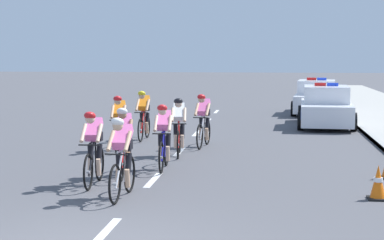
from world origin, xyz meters
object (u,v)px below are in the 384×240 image
Objects in this scene: cyclist_fourth at (164,136)px; cyclist_seventh at (203,120)px; cyclist_third at (124,141)px; cyclist_eighth at (144,115)px; cyclist_fifth at (179,126)px; police_car_nearest at (326,108)px; police_car_second at (316,98)px; cyclist_second at (94,147)px; cyclist_lead at (122,156)px; cyclist_sixth at (119,122)px; traffic_cone_mid at (378,183)px.

cyclist_fourth is 3.69m from cyclist_seventh.
cyclist_third and cyclist_eighth have the same top height.
police_car_nearest reaches higher than cyclist_fifth.
police_car_second is (3.89, 10.63, -0.11)m from cyclist_seventh.
cyclist_third is 1.00× the size of cyclist_eighth.
cyclist_second is 17.11m from police_car_second.
cyclist_third is 11.54m from police_car_nearest.
police_car_nearest is at bearing 63.86° from cyclist_second.
cyclist_second is 5.80m from cyclist_seventh.
cyclist_lead and cyclist_eighth have the same top height.
cyclist_third and cyclist_seventh have the same top height.
police_car_nearest is at bearing 63.61° from cyclist_third.
cyclist_lead is at bearing -97.02° from cyclist_seventh.
cyclist_fifth is at bearing 73.43° from cyclist_second.
cyclist_third is at bearing -104.31° from cyclist_fifth.
police_car_second reaches higher than cyclist_second.
cyclist_fourth is 1.00× the size of cyclist_sixth.
police_car_second is (5.13, 15.24, -0.11)m from cyclist_third.
cyclist_lead is 4.71m from traffic_cone_mid.
cyclist_fifth is (0.76, 2.99, 0.00)m from cyclist_third.
police_car_second is at bearing 70.38° from cyclist_fifth.
cyclist_second is (-0.83, 1.07, 0.00)m from cyclist_lead.
cyclist_seventh is at bearing 82.98° from cyclist_lead.
police_car_second is at bearing 72.80° from cyclist_fourth.
cyclist_seventh is 0.38× the size of police_car_second.
cyclist_lead is at bearing -78.10° from cyclist_third.
cyclist_sixth is (-1.68, 2.71, 0.00)m from cyclist_fourth.
cyclist_second is 1.00× the size of cyclist_fourth.
police_car_nearest reaches higher than cyclist_second.
cyclist_lead is 1.00× the size of cyclist_sixth.
cyclist_fourth is 5.16m from cyclist_eighth.
police_car_nearest is (5.87, 4.43, -0.11)m from cyclist_eighth.
cyclist_seventh is at bearing 81.70° from cyclist_fourth.
cyclist_second is 1.00× the size of cyclist_fifth.
cyclist_lead is 2.06m from cyclist_third.
traffic_cone_mid is (-0.04, -11.89, -0.37)m from police_car_nearest.
cyclist_lead is 1.00× the size of cyclist_eighth.
cyclist_fifth and cyclist_seventh have the same top height.
cyclist_lead is 1.36m from cyclist_second.
cyclist_fourth is at bearing -98.30° from cyclist_seventh.
cyclist_sixth is at bearing -117.81° from police_car_second.
cyclist_seventh and cyclist_eighth have the same top height.
cyclist_lead is 1.00× the size of cyclist_fourth.
cyclist_sixth is 0.38× the size of police_car_nearest.
cyclist_sixth is (-0.98, 3.67, 0.00)m from cyclist_third.
cyclist_sixth is at bearing 104.90° from cyclist_third.
cyclist_eighth is 9.48m from traffic_cone_mid.
cyclist_fourth is 3.19m from cyclist_sixth.
cyclist_sixth is (-0.57, 4.61, 0.00)m from cyclist_second.
police_car_second reaches higher than cyclist_fifth.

